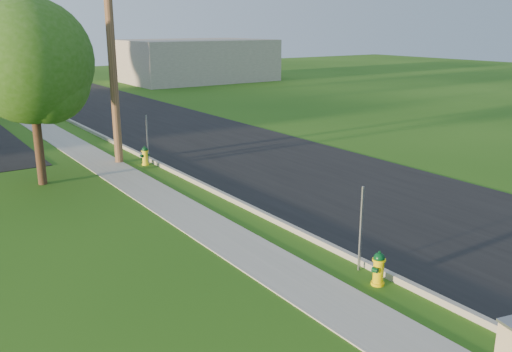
{
  "coord_description": "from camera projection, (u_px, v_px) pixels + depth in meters",
  "views": [
    {
      "loc": [
        -8.12,
        -3.83,
        5.42
      ],
      "look_at": [
        0.0,
        8.0,
        1.4
      ],
      "focal_mm": 38.0,
      "sensor_mm": 36.0,
      "label": 1
    }
  ],
  "objects": [
    {
      "name": "tree_verge",
      "position": [
        34.0,
        66.0,
        17.98
      ],
      "size": [
        4.2,
        4.2,
        6.36
      ],
      "color": "#3B2417",
      "rests_on": "ground"
    },
    {
      "name": "hydrant_mid",
      "position": [
        145.0,
        156.0,
        21.58
      ],
      "size": [
        0.4,
        0.35,
        0.77
      ],
      "color": "yellow",
      "rests_on": "ground"
    },
    {
      "name": "curb",
      "position": [
        233.0,
        200.0,
        17.12
      ],
      "size": [
        0.15,
        120.0,
        0.15
      ],
      "primitive_type": "cube",
      "color": "gray",
      "rests_on": "ground"
    },
    {
      "name": "utility_pole_mid",
      "position": [
        111.0,
        37.0,
        20.76
      ],
      "size": [
        1.4,
        0.32,
        9.8
      ],
      "color": "brown",
      "rests_on": "ground"
    },
    {
      "name": "distant_building",
      "position": [
        195.0,
        60.0,
        53.93
      ],
      "size": [
        14.0,
        10.0,
        4.0
      ],
      "primitive_type": "cube",
      "color": "gray",
      "rests_on": "ground"
    },
    {
      "name": "utility_pole_far",
      "position": [
        13.0,
        34.0,
        35.1
      ],
      "size": [
        1.4,
        0.32,
        9.5
      ],
      "color": "brown",
      "rests_on": "ground"
    },
    {
      "name": "road",
      "position": [
        328.0,
        182.0,
        19.32
      ],
      "size": [
        8.0,
        120.0,
        0.02
      ],
      "primitive_type": "cube",
      "color": "black",
      "rests_on": "ground"
    },
    {
      "name": "hydrant_far",
      "position": [
        55.0,
        114.0,
        32.04
      ],
      "size": [
        0.34,
        0.31,
        0.67
      ],
      "color": "#FFBF00",
      "rests_on": "ground"
    },
    {
      "name": "sign_post_near",
      "position": [
        361.0,
        229.0,
        12.13
      ],
      "size": [
        0.05,
        0.04,
        2.0
      ],
      "primitive_type": "cube",
      "color": "gray",
      "rests_on": "ground"
    },
    {
      "name": "sidewalk",
      "position": [
        184.0,
        212.0,
        16.18
      ],
      "size": [
        1.5,
        120.0,
        0.03
      ],
      "primitive_type": "cube",
      "color": "gray",
      "rests_on": "ground"
    },
    {
      "name": "sign_post_mid",
      "position": [
        147.0,
        140.0,
        21.5
      ],
      "size": [
        0.05,
        0.04,
        2.0
      ],
      "primitive_type": "cube",
      "color": "gray",
      "rests_on": "ground"
    },
    {
      "name": "sign_post_far",
      "position": [
        62.0,
        104.0,
        31.19
      ],
      "size": [
        0.05,
        0.04,
        2.0
      ],
      "primitive_type": "cube",
      "color": "gray",
      "rests_on": "ground"
    },
    {
      "name": "hydrant_near",
      "position": [
        379.0,
        268.0,
        11.6
      ],
      "size": [
        0.41,
        0.36,
        0.78
      ],
      "color": "#E4C404",
      "rests_on": "ground"
    }
  ]
}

